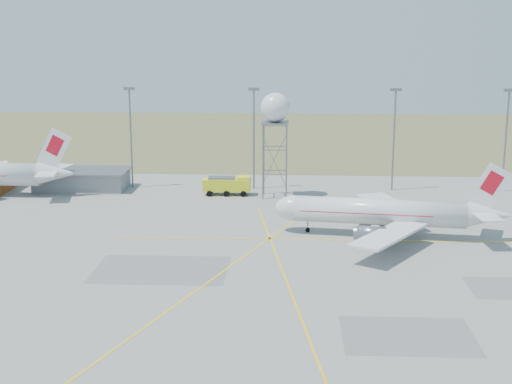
{
  "coord_description": "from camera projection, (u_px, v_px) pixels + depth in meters",
  "views": [
    {
      "loc": [
        -2.76,
        -75.98,
        31.74
      ],
      "look_at": [
        -8.31,
        40.0,
        5.2
      ],
      "focal_mm": 50.0,
      "sensor_mm": 36.0,
      "label": 1
    }
  ],
  "objects": [
    {
      "name": "mast_a",
      "position": [
        131.0,
        129.0,
        144.14
      ],
      "size": [
        2.2,
        0.5,
        20.5
      ],
      "color": "slate",
      "rests_on": "ground"
    },
    {
      "name": "ground",
      "position": [
        312.0,
        316.0,
        80.93
      ],
      "size": [
        400.0,
        400.0,
        0.0
      ],
      "primitive_type": "plane",
      "color": "gray",
      "rests_on": "ground"
    },
    {
      "name": "mast_b",
      "position": [
        254.0,
        130.0,
        142.98
      ],
      "size": [
        2.2,
        0.5,
        20.5
      ],
      "color": "slate",
      "rests_on": "ground"
    },
    {
      "name": "mast_d",
      "position": [
        506.0,
        131.0,
        140.64
      ],
      "size": [
        2.2,
        0.5,
        20.5
      ],
      "color": "slate",
      "rests_on": "ground"
    },
    {
      "name": "fire_truck",
      "position": [
        228.0,
        186.0,
        139.65
      ],
      "size": [
        9.31,
        3.8,
        3.71
      ],
      "rotation": [
        0.0,
        0.0,
        0.01
      ],
      "color": "yellow",
      "rests_on": "ground"
    },
    {
      "name": "airliner_main",
      "position": [
        383.0,
        213.0,
        111.36
      ],
      "size": [
        36.14,
        34.87,
        12.31
      ],
      "rotation": [
        0.0,
        0.0,
        3.01
      ],
      "color": "silver",
      "rests_on": "ground"
    },
    {
      "name": "radar_tower",
      "position": [
        275.0,
        139.0,
        136.13
      ],
      "size": [
        5.55,
        5.55,
        20.1
      ],
      "color": "slate",
      "rests_on": "ground"
    },
    {
      "name": "mast_c",
      "position": [
        394.0,
        131.0,
        141.67
      ],
      "size": [
        2.2,
        0.5,
        20.5
      ],
      "color": "slate",
      "rests_on": "ground"
    },
    {
      "name": "building_grey",
      "position": [
        82.0,
        179.0,
        144.91
      ],
      "size": [
        19.0,
        10.0,
        3.9
      ],
      "color": "slate",
      "rests_on": "ground"
    },
    {
      "name": "grass_strip",
      "position": [
        299.0,
        136.0,
        217.25
      ],
      "size": [
        400.0,
        120.0,
        0.03
      ],
      "primitive_type": "cube",
      "color": "#585F34",
      "rests_on": "ground"
    }
  ]
}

